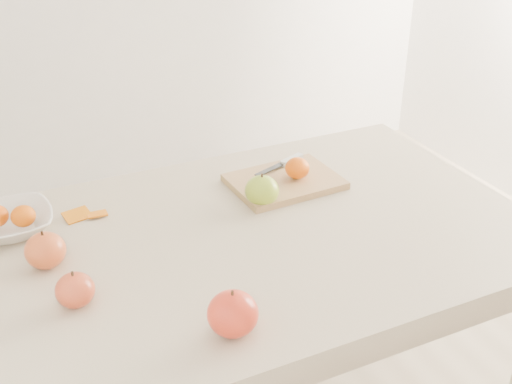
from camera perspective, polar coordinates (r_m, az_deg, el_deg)
name	(u,v)px	position (r m, az deg, el deg)	size (l,w,h in m)	color
table	(265,265)	(1.50, 0.82, -6.48)	(1.20, 0.80, 0.75)	beige
cutting_board	(285,182)	(1.63, 2.55, 0.93)	(0.27, 0.20, 0.02)	tan
board_tangerine	(297,168)	(1.62, 3.69, 2.13)	(0.06, 0.06, 0.05)	#D75207
fruit_bowl	(10,223)	(1.53, -21.04, -2.60)	(0.19, 0.19, 0.05)	white
bowl_tangerine_far	(23,216)	(1.51, -19.99, -2.02)	(0.05, 0.05, 0.05)	#DE5E07
orange_peel_a	(77,217)	(1.55, -15.59, -2.13)	(0.06, 0.04, 0.00)	#CF6D0E
orange_peel_b	(97,215)	(1.54, -13.91, -1.99)	(0.04, 0.04, 0.00)	orange
paring_knife	(288,162)	(1.70, 2.86, 2.72)	(0.17, 0.07, 0.01)	silver
apple_green	(262,191)	(1.53, 0.53, 0.12)	(0.08, 0.08, 0.07)	#63A21B
apple_red_c	(233,314)	(1.14, -2.08, -10.76)	(0.09, 0.09, 0.08)	#A60A15
apple_red_b	(45,250)	(1.38, -18.22, -4.95)	(0.08, 0.08, 0.08)	maroon
apple_red_d	(75,290)	(1.26, -15.79, -8.39)	(0.07, 0.07, 0.07)	maroon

